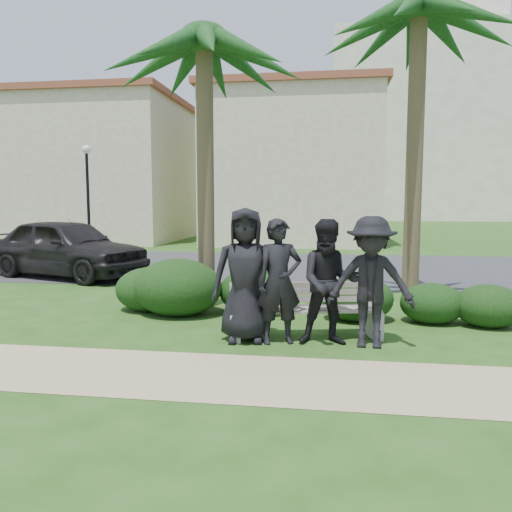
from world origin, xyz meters
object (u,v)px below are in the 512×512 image
(man_c, at_px, (329,282))
(car_a, at_px, (67,248))
(park_bench, at_px, (305,314))
(man_d, at_px, (371,282))
(man_b, at_px, (279,281))
(palm_right, at_px, (419,11))
(man_a, at_px, (245,275))
(street_lamp, at_px, (87,179))
(palm_left, at_px, (204,42))

(man_c, bearing_deg, car_a, 137.26)
(park_bench, relative_size, man_d, 1.28)
(man_b, xyz_separation_m, palm_right, (2.29, 3.10, 4.65))
(park_bench, height_order, man_a, man_a)
(park_bench, relative_size, man_a, 1.20)
(park_bench, xyz_separation_m, man_c, (0.35, -0.31, 0.53))
(park_bench, xyz_separation_m, man_d, (0.91, -0.36, 0.56))
(street_lamp, height_order, palm_left, palm_left)
(man_b, relative_size, man_c, 1.00)
(man_c, bearing_deg, palm_right, 57.84)
(man_c, bearing_deg, park_bench, 133.25)
(street_lamp, xyz_separation_m, man_d, (10.33, -12.34, -2.04))
(street_lamp, height_order, man_d, street_lamp)
(park_bench, distance_m, man_d, 1.12)
(man_c, xyz_separation_m, car_a, (-6.94, 5.40, -0.10))
(street_lamp, bearing_deg, man_b, -53.67)
(man_b, bearing_deg, palm_right, 34.16)
(man_d, height_order, palm_right, palm_right)
(man_b, height_order, palm_right, palm_right)
(palm_left, height_order, car_a, palm_left)
(park_bench, height_order, man_d, man_d)
(park_bench, xyz_separation_m, man_a, (-0.85, -0.31, 0.61))
(man_c, relative_size, palm_right, 0.27)
(man_d, bearing_deg, man_c, 179.54)
(man_d, xyz_separation_m, car_a, (-7.50, 5.45, -0.12))
(palm_right, height_order, car_a, palm_right)
(man_c, distance_m, palm_left, 5.20)
(man_a, distance_m, car_a, 7.89)
(palm_left, bearing_deg, man_c, -44.51)
(car_a, bearing_deg, park_bench, -108.79)
(man_a, distance_m, man_d, 1.76)
(palm_left, height_order, palm_right, palm_right)
(park_bench, distance_m, man_a, 1.09)
(street_lamp, xyz_separation_m, palm_left, (7.43, -9.99, 1.97))
(man_a, distance_m, man_b, 0.50)
(man_d, distance_m, car_a, 9.27)
(man_a, bearing_deg, street_lamp, 117.09)
(man_a, relative_size, man_c, 1.09)
(park_bench, bearing_deg, man_a, -171.61)
(man_b, distance_m, man_d, 1.26)
(street_lamp, height_order, car_a, street_lamp)
(man_d, bearing_deg, street_lamp, 134.26)
(park_bench, relative_size, car_a, 0.50)
(street_lamp, relative_size, palm_right, 0.66)
(park_bench, bearing_deg, palm_right, 43.23)
(street_lamp, xyz_separation_m, man_c, (9.77, -12.29, -2.06))
(man_a, xyz_separation_m, man_b, (0.49, -0.04, -0.08))
(park_bench, xyz_separation_m, car_a, (-6.59, 5.09, 0.44))
(man_d, bearing_deg, car_a, 148.33)
(man_b, distance_m, palm_left, 4.94)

